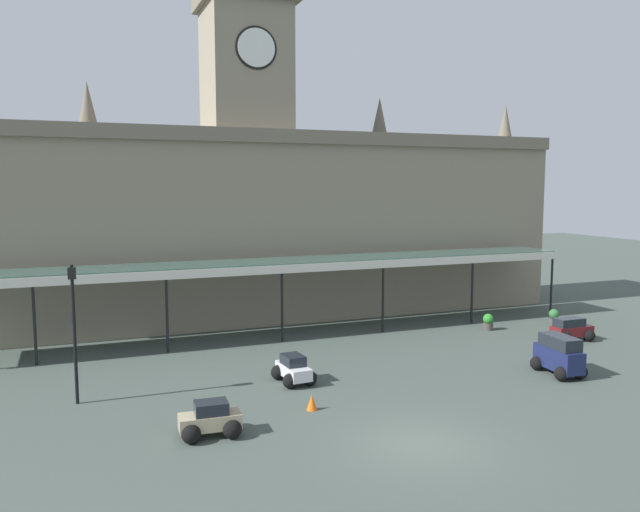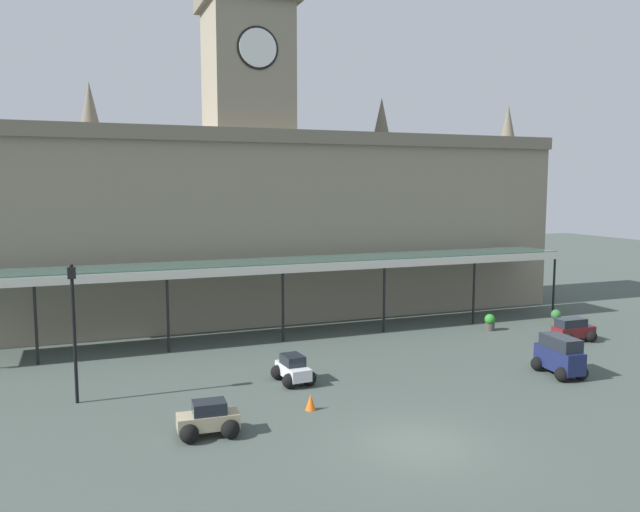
% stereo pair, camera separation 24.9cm
% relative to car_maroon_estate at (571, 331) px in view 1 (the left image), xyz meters
% --- Properties ---
extents(ground_plane, '(140.00, 140.00, 0.00)m').
position_rel_car_maroon_estate_xyz_m(ground_plane, '(-14.58, -8.95, -0.56)').
color(ground_plane, '#444F48').
extents(station_building, '(40.94, 6.78, 20.09)m').
position_rel_car_maroon_estate_xyz_m(station_building, '(-14.58, 12.49, 5.91)').
color(station_building, gray).
rests_on(station_building, ground).
extents(entrance_canopy, '(36.46, 3.26, 4.23)m').
position_rel_car_maroon_estate_xyz_m(entrance_canopy, '(-14.58, 6.88, 3.51)').
color(entrance_canopy, '#38564C').
rests_on(entrance_canopy, ground).
extents(car_maroon_estate, '(2.26, 1.57, 1.27)m').
position_rel_car_maroon_estate_xyz_m(car_maroon_estate, '(0.00, 0.00, 0.00)').
color(car_maroon_estate, maroon).
rests_on(car_maroon_estate, ground).
extents(car_beige_sedan, '(2.10, 1.60, 1.19)m').
position_rel_car_maroon_estate_xyz_m(car_beige_sedan, '(-20.82, -5.71, -0.06)').
color(car_beige_sedan, tan).
rests_on(car_beige_sedan, ground).
extents(car_white_sedan, '(1.61, 2.11, 1.19)m').
position_rel_car_maroon_estate_xyz_m(car_white_sedan, '(-16.33, -1.29, -0.06)').
color(car_white_sedan, silver).
rests_on(car_white_sedan, ground).
extents(car_navy_van, '(1.72, 2.47, 1.77)m').
position_rel_car_maroon_estate_xyz_m(car_navy_van, '(-5.01, -4.56, 0.24)').
color(car_navy_van, '#19214C').
rests_on(car_navy_van, ground).
extents(victorian_lamppost, '(0.30, 0.30, 5.44)m').
position_rel_car_maroon_estate_xyz_m(victorian_lamppost, '(-24.95, -0.70, 2.78)').
color(victorian_lamppost, black).
rests_on(victorian_lamppost, ground).
extents(traffic_cone, '(0.40, 0.40, 0.60)m').
position_rel_car_maroon_estate_xyz_m(traffic_cone, '(-16.77, -4.66, -0.27)').
color(traffic_cone, orange).
rests_on(traffic_cone, ground).
extents(planter_forecourt_centre, '(0.60, 0.60, 0.96)m').
position_rel_car_maroon_estate_xyz_m(planter_forecourt_centre, '(1.93, 3.46, -0.07)').
color(planter_forecourt_centre, '#47423D').
rests_on(planter_forecourt_centre, ground).
extents(planter_near_kerb, '(0.60, 0.60, 0.96)m').
position_rel_car_maroon_estate_xyz_m(planter_near_kerb, '(-2.60, 3.78, -0.07)').
color(planter_near_kerb, '#47423D').
rests_on(planter_near_kerb, ground).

